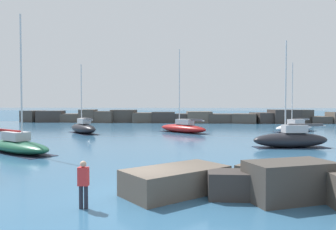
{
  "coord_description": "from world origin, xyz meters",
  "views": [
    {
      "loc": [
        2.11,
        -12.85,
        3.63
      ],
      "look_at": [
        -1.78,
        33.08,
        2.09
      ],
      "focal_mm": 35.0,
      "sensor_mm": 36.0,
      "label": 1
    }
  ],
  "objects_px": {
    "sailboat_moored_3": "(83,128)",
    "mooring_buoy_far_side": "(19,134)",
    "sailboat_moored_2": "(294,127)",
    "sailboat_moored_1": "(183,128)",
    "sailboat_moored_4": "(291,139)",
    "person_on_rocks": "(83,182)",
    "sailboat_moored_0": "(18,145)"
  },
  "relations": [
    {
      "from": "sailboat_moored_4",
      "to": "mooring_buoy_far_side",
      "type": "relative_size",
      "value": 10.39
    },
    {
      "from": "mooring_buoy_far_side",
      "to": "person_on_rocks",
      "type": "bearing_deg",
      "value": -56.51
    },
    {
      "from": "sailboat_moored_1",
      "to": "sailboat_moored_2",
      "type": "xyz_separation_m",
      "value": [
        14.63,
        2.8,
        -0.05
      ]
    },
    {
      "from": "sailboat_moored_1",
      "to": "sailboat_moored_3",
      "type": "distance_m",
      "value": 12.44
    },
    {
      "from": "sailboat_moored_2",
      "to": "sailboat_moored_4",
      "type": "relative_size",
      "value": 1.02
    },
    {
      "from": "sailboat_moored_4",
      "to": "person_on_rocks",
      "type": "bearing_deg",
      "value": -124.73
    },
    {
      "from": "sailboat_moored_4",
      "to": "person_on_rocks",
      "type": "xyz_separation_m",
      "value": [
        -11.8,
        -17.03,
        0.21
      ]
    },
    {
      "from": "sailboat_moored_0",
      "to": "mooring_buoy_far_side",
      "type": "xyz_separation_m",
      "value": [
        -6.01,
        10.87,
        -0.25
      ]
    },
    {
      "from": "sailboat_moored_3",
      "to": "mooring_buoy_far_side",
      "type": "relative_size",
      "value": 10.03
    },
    {
      "from": "sailboat_moored_0",
      "to": "sailboat_moored_2",
      "type": "distance_m",
      "value": 33.61
    },
    {
      "from": "sailboat_moored_4",
      "to": "person_on_rocks",
      "type": "height_order",
      "value": "sailboat_moored_4"
    },
    {
      "from": "sailboat_moored_3",
      "to": "mooring_buoy_far_side",
      "type": "xyz_separation_m",
      "value": [
        -5.27,
        -5.34,
        -0.38
      ]
    },
    {
      "from": "sailboat_moored_3",
      "to": "sailboat_moored_0",
      "type": "bearing_deg",
      "value": -87.41
    },
    {
      "from": "sailboat_moored_2",
      "to": "mooring_buoy_far_side",
      "type": "height_order",
      "value": "sailboat_moored_2"
    },
    {
      "from": "sailboat_moored_3",
      "to": "person_on_rocks",
      "type": "relative_size",
      "value": 5.12
    },
    {
      "from": "sailboat_moored_1",
      "to": "person_on_rocks",
      "type": "bearing_deg",
      "value": -94.19
    },
    {
      "from": "sailboat_moored_4",
      "to": "sailboat_moored_0",
      "type": "bearing_deg",
      "value": -167.23
    },
    {
      "from": "sailboat_moored_0",
      "to": "sailboat_moored_4",
      "type": "height_order",
      "value": "sailboat_moored_0"
    },
    {
      "from": "sailboat_moored_2",
      "to": "sailboat_moored_3",
      "type": "height_order",
      "value": "sailboat_moored_2"
    },
    {
      "from": "mooring_buoy_far_side",
      "to": "sailboat_moored_2",
      "type": "bearing_deg",
      "value": 17.64
    },
    {
      "from": "mooring_buoy_far_side",
      "to": "sailboat_moored_3",
      "type": "bearing_deg",
      "value": 45.33
    },
    {
      "from": "sailboat_moored_0",
      "to": "sailboat_moored_1",
      "type": "relative_size",
      "value": 0.96
    },
    {
      "from": "sailboat_moored_2",
      "to": "sailboat_moored_3",
      "type": "xyz_separation_m",
      "value": [
        -26.89,
        -4.89,
        0.11
      ]
    },
    {
      "from": "sailboat_moored_1",
      "to": "mooring_buoy_far_side",
      "type": "xyz_separation_m",
      "value": [
        -17.54,
        -7.43,
        -0.31
      ]
    },
    {
      "from": "sailboat_moored_1",
      "to": "person_on_rocks",
      "type": "relative_size",
      "value": 6.35
    },
    {
      "from": "sailboat_moored_0",
      "to": "sailboat_moored_4",
      "type": "distance_m",
      "value": 21.63
    },
    {
      "from": "sailboat_moored_1",
      "to": "sailboat_moored_2",
      "type": "relative_size",
      "value": 1.17
    },
    {
      "from": "sailboat_moored_2",
      "to": "person_on_rocks",
      "type": "xyz_separation_m",
      "value": [
        -16.87,
        -33.35,
        0.34
      ]
    },
    {
      "from": "sailboat_moored_2",
      "to": "sailboat_moored_3",
      "type": "relative_size",
      "value": 1.06
    },
    {
      "from": "sailboat_moored_1",
      "to": "person_on_rocks",
      "type": "xyz_separation_m",
      "value": [
        -2.24,
        -30.55,
        0.29
      ]
    },
    {
      "from": "sailboat_moored_1",
      "to": "sailboat_moored_2",
      "type": "distance_m",
      "value": 14.89
    },
    {
      "from": "sailboat_moored_4",
      "to": "mooring_buoy_far_side",
      "type": "bearing_deg",
      "value": 167.33
    }
  ]
}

